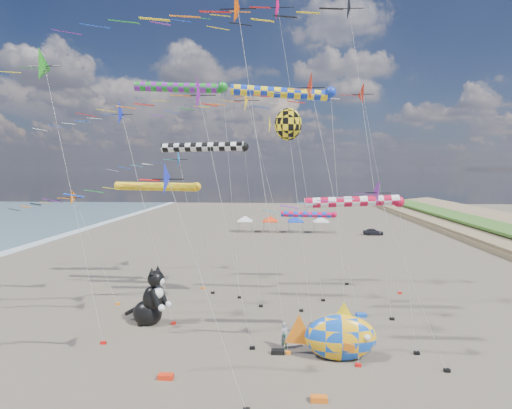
{
  "coord_description": "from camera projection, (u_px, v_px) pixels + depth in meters",
  "views": [
    {
      "loc": [
        1.02,
        -18.49,
        12.45
      ],
      "look_at": [
        -0.87,
        12.0,
        9.77
      ],
      "focal_mm": 28.0,
      "sensor_mm": 36.0,
      "label": 1
    }
  ],
  "objects": [
    {
      "name": "child_blue",
      "position": [
        297.0,
        326.0,
        30.47
      ],
      "size": [
        0.55,
        0.64,
        1.03
      ],
      "primitive_type": "imported",
      "rotation": [
        0.0,
        0.0,
        0.97
      ],
      "color": "blue",
      "rests_on": "ground"
    },
    {
      "name": "delta_kite_9",
      "position": [
        102.0,
        116.0,
        31.03
      ],
      "size": [
        11.45,
        2.07,
        18.0
      ],
      "color": "#1724BF",
      "rests_on": "ground"
    },
    {
      "name": "kite_bag_0",
      "position": [
        166.0,
        377.0,
        23.75
      ],
      "size": [
        0.9,
        0.44,
        0.3
      ],
      "primitive_type": "cube",
      "color": "red",
      "rests_on": "ground"
    },
    {
      "name": "delta_kite_11",
      "position": [
        22.0,
        64.0,
        27.12
      ],
      "size": [
        13.03,
        2.56,
        21.14
      ],
      "color": "#25911E",
      "rests_on": "ground"
    },
    {
      "name": "windsock_4",
      "position": [
        184.0,
        88.0,
        37.27
      ],
      "size": [
        9.93,
        0.93,
        20.58
      ],
      "color": "#188524",
      "rests_on": "ground"
    },
    {
      "name": "fish_inflatable",
      "position": [
        339.0,
        337.0,
        26.2
      ],
      "size": [
        6.3,
        2.44,
        3.96
      ],
      "color": "blue",
      "rests_on": "ground"
    },
    {
      "name": "kite_bag_3",
      "position": [
        278.0,
        352.0,
        26.99
      ],
      "size": [
        0.9,
        0.44,
        0.3
      ],
      "primitive_type": "cube",
      "color": "black",
      "rests_on": "ground"
    },
    {
      "name": "delta_kite_12",
      "position": [
        209.0,
        101.0,
        26.39
      ],
      "size": [
        9.8,
        2.4,
        18.45
      ],
      "color": "#781290",
      "rests_on": "ground"
    },
    {
      "name": "delta_kite_2",
      "position": [
        254.0,
        103.0,
        33.73
      ],
      "size": [
        11.34,
        2.38,
        19.5
      ],
      "color": "yellow",
      "rests_on": "ground"
    },
    {
      "name": "delta_kite_5",
      "position": [
        220.0,
        19.0,
        25.34
      ],
      "size": [
        14.11,
        2.47,
        23.53
      ],
      "color": "#D84201",
      "rests_on": "ground"
    },
    {
      "name": "parked_car",
      "position": [
        373.0,
        232.0,
        75.99
      ],
      "size": [
        3.83,
        1.67,
        1.28
      ],
      "primitive_type": "imported",
      "rotation": [
        0.0,
        0.0,
        1.53
      ],
      "color": "#26262D",
      "rests_on": "ground"
    },
    {
      "name": "kite_bag_2",
      "position": [
        361.0,
        315.0,
        33.79
      ],
      "size": [
        0.9,
        0.44,
        0.3
      ],
      "primitive_type": "cube",
      "color": "blue",
      "rests_on": "ground"
    },
    {
      "name": "delta_kite_8",
      "position": [
        367.0,
        198.0,
        23.97
      ],
      "size": [
        10.33,
        1.69,
        11.99
      ],
      "color": "#771F95",
      "rests_on": "ground"
    },
    {
      "name": "delta_kite_10",
      "position": [
        167.0,
        185.0,
        19.76
      ],
      "size": [
        9.44,
        1.93,
        12.99
      ],
      "color": "#1B29CA",
      "rests_on": "ground"
    },
    {
      "name": "windsock_5",
      "position": [
        160.0,
        187.0,
        39.51
      ],
      "size": [
        9.88,
        0.88,
        11.21
      ],
      "color": "yellow",
      "rests_on": "ground"
    },
    {
      "name": "delta_kite_0",
      "position": [
        304.0,
        89.0,
        27.82
      ],
      "size": [
        11.2,
        2.24,
        19.49
      ],
      "color": "red",
      "rests_on": "ground"
    },
    {
      "name": "delta_kite_1",
      "position": [
        61.0,
        201.0,
        36.27
      ],
      "size": [
        9.79,
        1.66,
        10.83
      ],
      "color": "orange",
      "rests_on": "ground"
    },
    {
      "name": "delta_kite_6",
      "position": [
        170.0,
        161.0,
        40.76
      ],
      "size": [
        9.64,
        2.06,
        14.64
      ],
      "color": "#2380E2",
      "rests_on": "ground"
    },
    {
      "name": "windsock_2",
      "position": [
        311.0,
        215.0,
        42.8
      ],
      "size": [
        7.36,
        0.65,
        7.98
      ],
      "color": "#DB0F42",
      "rests_on": "ground"
    },
    {
      "name": "windsock_0",
      "position": [
        357.0,
        202.0,
        26.28
      ],
      "size": [
        7.83,
        0.72,
        10.71
      ],
      "color": "red",
      "rests_on": "ground"
    },
    {
      "name": "kite_bag_1",
      "position": [
        319.0,
        399.0,
        21.44
      ],
      "size": [
        0.9,
        0.44,
        0.3
      ],
      "primitive_type": "cube",
      "color": "orange",
      "rests_on": "ground"
    },
    {
      "name": "windsock_3",
      "position": [
        207.0,
        148.0,
        35.26
      ],
      "size": [
        9.06,
        0.83,
        14.86
      ],
      "color": "black",
      "rests_on": "ground"
    },
    {
      "name": "cat_inflatable",
      "position": [
        150.0,
        295.0,
        32.07
      ],
      "size": [
        3.93,
        2.82,
        4.79
      ],
      "primitive_type": null,
      "rotation": [
        0.0,
        0.0,
        -0.33
      ],
      "color": "black",
      "rests_on": "ground"
    },
    {
      "name": "delta_kite_7",
      "position": [
        278.0,
        9.0,
        35.77
      ],
      "size": [
        14.98,
        3.26,
        28.68
      ],
      "color": "#F6085E",
      "rests_on": "ground"
    },
    {
      "name": "windsock_1",
      "position": [
        286.0,
        94.0,
        30.49
      ],
      "size": [
        9.28,
        0.84,
        18.74
      ],
      "color": "#1233B8",
      "rests_on": "ground"
    },
    {
      "name": "angelfish_kite",
      "position": [
        286.0,
        126.0,
        32.64
      ],
      "size": [
        3.74,
        3.02,
        17.47
      ],
      "color": "yellow",
      "rests_on": "ground"
    },
    {
      "name": "person_adult",
      "position": [
        285.0,
        335.0,
        27.76
      ],
      "size": [
        0.81,
        0.71,
        1.86
      ],
      "primitive_type": "imported",
      "rotation": [
        0.0,
        0.0,
        0.48
      ],
      "color": "gray",
      "rests_on": "ground"
    },
    {
      "name": "delta_kite_4",
      "position": [
        326.0,
        17.0,
        31.32
      ],
      "size": [
        14.99,
        2.51,
        25.97
      ],
      "color": "black",
      "rests_on": "ground"
    },
    {
      "name": "delta_kite_3",
      "position": [
        346.0,
        98.0,
        38.71
      ],
      "size": [
        14.42,
        2.32,
        20.91
      ],
      "color": "red",
      "rests_on": "ground"
    },
    {
      "name": "child_green",
      "position": [
        285.0,
        341.0,
        27.69
      ],
      "size": [
        0.62,
        0.53,
        1.13
      ],
      "primitive_type": "imported",
      "rotation": [
        0.0,
        0.0,
        -0.2
      ],
      "color": "#187A3C",
      "rests_on": "ground"
    },
    {
      "name": "tent_row",
      "position": [
        283.0,
        217.0,
        78.82
      ],
      "size": [
        19.2,
        4.2,
        3.8
      ],
      "color": "silver",
      "rests_on": "ground"
    }
  ]
}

